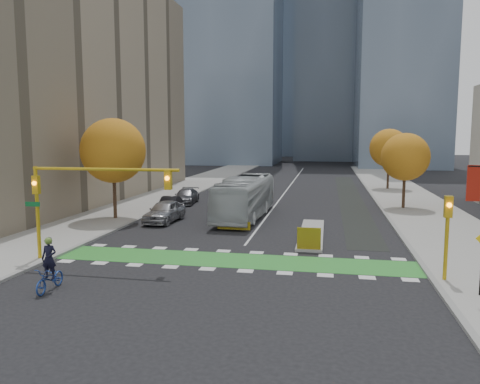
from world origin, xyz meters
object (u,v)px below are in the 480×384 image
at_px(parked_car_c, 186,196).
at_px(traffic_signal_east, 447,225).
at_px(traffic_signal_west, 80,189).
at_px(parked_car_a, 165,211).
at_px(cyclist, 50,273).
at_px(tree_east_near, 405,157).
at_px(hazard_board, 309,238).
at_px(tree_east_far, 389,148).
at_px(bus, 245,197).
at_px(parked_car_b, 169,204).
at_px(tree_west, 113,151).

bearing_deg(parked_car_c, traffic_signal_east, -53.08).
xyz_separation_m(traffic_signal_west, parked_car_a, (0.29, 12.19, -3.17)).
bearing_deg(cyclist, traffic_signal_east, 12.64).
bearing_deg(traffic_signal_east, tree_east_near, 86.19).
distance_m(hazard_board, traffic_signal_east, 8.26).
relative_size(hazard_board, tree_east_far, 0.18).
relative_size(bus, parked_car_b, 3.03).
distance_m(tree_west, cyclist, 18.33).
xyz_separation_m(traffic_signal_east, bus, (-12.23, 15.49, -1.01)).
distance_m(hazard_board, tree_east_far, 35.13).
bearing_deg(traffic_signal_east, hazard_board, 144.08).
distance_m(tree_east_near, traffic_signal_west, 30.08).
relative_size(traffic_signal_west, cyclist, 3.53).
bearing_deg(bus, parked_car_c, 139.50).
xyz_separation_m(tree_east_far, bus, (-14.23, -23.02, -3.52)).
distance_m(tree_west, parked_car_b, 7.44).
bearing_deg(traffic_signal_east, tree_west, 150.93).
relative_size(hazard_board, tree_west, 0.17).
relative_size(traffic_signal_west, bus, 0.69).
relative_size(tree_east_far, cyclist, 3.17).
distance_m(hazard_board, parked_car_a, 13.84).
height_order(tree_west, tree_east_near, tree_west).
height_order(hazard_board, bus, bus).
xyz_separation_m(traffic_signal_west, traffic_signal_east, (18.43, 0.00, -1.30)).
bearing_deg(tree_west, cyclist, -73.58).
relative_size(parked_car_a, parked_car_c, 1.01).
bearing_deg(traffic_signal_west, tree_east_near, 48.48).
bearing_deg(parked_car_b, bus, -17.00).
xyz_separation_m(tree_east_near, tree_east_far, (0.50, 16.00, 0.38)).
xyz_separation_m(traffic_signal_east, parked_car_c, (-19.50, 22.19, -2.01)).
xyz_separation_m(tree_east_far, parked_car_a, (-20.14, -26.32, -4.38)).
height_order(hazard_board, cyclist, cyclist).
bearing_deg(parked_car_a, tree_west, 179.42).
relative_size(tree_east_near, parked_car_b, 1.74).
bearing_deg(bus, hazard_board, -59.86).
height_order(tree_west, parked_car_b, tree_west).
bearing_deg(parked_car_a, tree_east_near, 31.31).
height_order(parked_car_a, parked_car_b, parked_car_a).
xyz_separation_m(cyclist, parked_car_b, (-2.00, 21.65, -0.13)).
height_order(traffic_signal_west, traffic_signal_east, traffic_signal_west).
height_order(hazard_board, parked_car_a, parked_car_a).
height_order(traffic_signal_west, cyclist, traffic_signal_west).
xyz_separation_m(hazard_board, parked_car_b, (-13.00, 12.48, -0.13)).
bearing_deg(traffic_signal_east, tree_east_far, 87.03).
relative_size(tree_west, tree_east_far, 1.08).
xyz_separation_m(tree_west, traffic_signal_east, (22.50, -12.51, -2.88)).
bearing_deg(parked_car_a, traffic_signal_east, -30.30).
distance_m(traffic_signal_east, cyclist, 18.16).
distance_m(parked_car_a, parked_car_b, 5.18).
height_order(tree_east_near, parked_car_a, tree_east_near).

